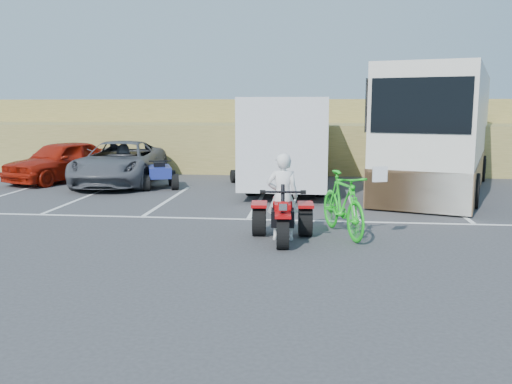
# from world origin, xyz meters

# --- Properties ---
(ground) EXTENTS (100.00, 100.00, 0.00)m
(ground) POSITION_xyz_m (0.00, 0.00, 0.00)
(ground) COLOR #38383A
(ground) RESTS_ON ground
(parking_stripes) EXTENTS (28.00, 5.16, 0.01)m
(parking_stripes) POSITION_xyz_m (0.87, 4.07, 0.00)
(parking_stripes) COLOR white
(parking_stripes) RESTS_ON ground
(grass_embankment) EXTENTS (40.00, 8.50, 3.10)m
(grass_embankment) POSITION_xyz_m (0.00, 15.48, 1.42)
(grass_embankment) COLOR olive
(grass_embankment) RESTS_ON ground
(red_trike_atv) EXTENTS (1.44, 1.85, 1.15)m
(red_trike_atv) POSITION_xyz_m (0.97, 0.31, 0.00)
(red_trike_atv) COLOR #A3090B
(red_trike_atv) RESTS_ON ground
(rider) EXTENTS (0.69, 0.48, 1.82)m
(rider) POSITION_xyz_m (0.96, 0.46, 0.91)
(rider) COLOR white
(rider) RESTS_ON ground
(green_dirt_bike) EXTENTS (1.36, 2.38, 1.38)m
(green_dirt_bike) POSITION_xyz_m (2.22, 1.00, 0.69)
(green_dirt_bike) COLOR #14BF19
(green_dirt_bike) RESTS_ON ground
(grey_pickup) EXTENTS (3.00, 5.69, 1.52)m
(grey_pickup) POSITION_xyz_m (-5.33, 8.10, 0.76)
(grey_pickup) COLOR #4C4E54
(grey_pickup) RESTS_ON ground
(red_car) EXTENTS (3.33, 4.79, 1.51)m
(red_car) POSITION_xyz_m (-7.75, 8.55, 0.76)
(red_car) COLOR #9B1708
(red_car) RESTS_ON ground
(cargo_trailer) EXTENTS (2.71, 6.51, 3.02)m
(cargo_trailer) POSITION_xyz_m (0.74, 7.68, 1.63)
(cargo_trailer) COLOR silver
(cargo_trailer) RESTS_ON ground
(rv_motorhome) EXTENTS (5.91, 11.02, 3.85)m
(rv_motorhome) POSITION_xyz_m (5.87, 8.56, 1.67)
(rv_motorhome) COLOR silver
(rv_motorhome) RESTS_ON ground
(quad_atv_blue) EXTENTS (1.62, 1.86, 1.02)m
(quad_atv_blue) POSITION_xyz_m (-3.64, 7.22, 0.00)
(quad_atv_blue) COLOR navy
(quad_atv_blue) RESTS_ON ground
(quad_atv_green) EXTENTS (1.44, 1.63, 0.89)m
(quad_atv_green) POSITION_xyz_m (-0.77, 8.56, 0.00)
(quad_atv_green) COLOR #124F1C
(quad_atv_green) RESTS_ON ground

